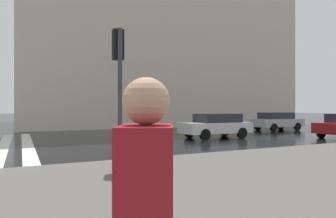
# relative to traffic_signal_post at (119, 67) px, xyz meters

# --- Properties ---
(ground_plane) EXTENTS (220.00, 220.00, 0.00)m
(ground_plane) POSITION_rel_traffic_signal_post_xyz_m (3.75, 3.07, -2.85)
(ground_plane) COLOR black
(haussmann_block_corner) EXTENTS (19.88, 28.67, 24.16)m
(haussmann_block_corner) POSITION_rel_traffic_signal_post_xyz_m (26.19, -11.47, 8.97)
(haussmann_block_corner) COLOR beige
(haussmann_block_corner) RESTS_ON ground_plane
(traffic_signal_post) EXTENTS (0.44, 0.30, 3.76)m
(traffic_signal_post) POSITION_rel_traffic_signal_post_xyz_m (0.00, 0.00, 0.00)
(traffic_signal_post) COLOR #333338
(traffic_signal_post) RESTS_ON sidewalk_pavement
(car_silver) EXTENTS (1.85, 4.10, 1.41)m
(car_silver) POSITION_rel_traffic_signal_post_xyz_m (9.25, -15.65, -2.10)
(car_silver) COLOR #B7B7BC
(car_silver) RESTS_ON ground_plane
(car_white) EXTENTS (1.85, 4.10, 1.41)m
(car_white) POSITION_rel_traffic_signal_post_xyz_m (6.25, -7.71, -2.10)
(car_white) COLOR silver
(car_white) RESTS_ON ground_plane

